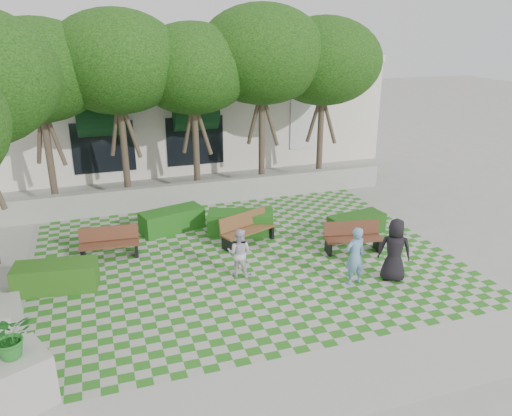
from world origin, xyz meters
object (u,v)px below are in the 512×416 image
object	(u,v)px
bench_mid	(247,229)
hedge_midright	(241,223)
planter_front	(16,369)
person_blue	(355,256)
hedge_west	(56,277)
person_dark	(395,250)
bench_east	(353,238)
bench_west	(109,243)
hedge_midleft	(172,220)
person_white	(239,253)
hedge_east	(356,224)

from	to	relation	value
bench_mid	hedge_midright	distance (m)	0.82
planter_front	person_blue	size ratio (longest dim) A/B	1.13
hedge_west	person_dark	xyz separation A→B (m)	(8.69, -2.35, 0.51)
bench_east	person_dark	size ratio (longest dim) A/B	1.04
bench_west	hedge_midright	world-z (taller)	bench_west
hedge_midleft	person_dark	distance (m)	7.45
planter_front	hedge_midright	bearing A→B (deg)	45.73
bench_mid	hedge_midleft	xyz separation A→B (m)	(-2.08, 1.82, -0.10)
bench_mid	hedge_west	distance (m)	5.78
person_blue	person_white	bearing A→B (deg)	-33.95
hedge_east	hedge_west	world-z (taller)	hedge_west
bench_east	person_blue	bearing A→B (deg)	-107.87
bench_mid	person_white	distance (m)	2.21
bench_east	hedge_midright	world-z (taller)	bench_east
hedge_east	hedge_west	size ratio (longest dim) A/B	0.91
person_white	person_blue	bearing A→B (deg)	-176.08
bench_east	person_white	size ratio (longest dim) A/B	1.31
hedge_midright	person_blue	world-z (taller)	person_blue
hedge_midleft	hedge_west	bearing A→B (deg)	-139.61
person_dark	hedge_midleft	bearing A→B (deg)	-16.30
hedge_midright	person_white	world-z (taller)	person_white
bench_east	bench_mid	world-z (taller)	bench_mid
hedge_midright	hedge_west	bearing A→B (deg)	-160.34
bench_mid	person_blue	bearing A→B (deg)	-82.91
hedge_midleft	planter_front	distance (m)	8.36
bench_east	hedge_east	size ratio (longest dim) A/B	0.96
hedge_east	planter_front	bearing A→B (deg)	-152.71
hedge_midleft	person_blue	distance (m)	6.62
person_white	bench_east	bearing A→B (deg)	-142.75
planter_front	person_dark	world-z (taller)	planter_front
bench_east	planter_front	xyz separation A→B (m)	(-9.01, -3.89, 0.30)
bench_east	hedge_west	world-z (taller)	bench_east
person_white	planter_front	bearing A→B (deg)	64.25
bench_west	hedge_west	distance (m)	2.15
bench_mid	person_blue	size ratio (longest dim) A/B	1.19
hedge_west	person_white	world-z (taller)	person_white
hedge_west	hedge_midleft	bearing A→B (deg)	40.39
hedge_midright	hedge_west	xyz separation A→B (m)	(-5.69, -2.03, -0.01)
hedge_midright	hedge_midleft	size ratio (longest dim) A/B	1.03
bench_mid	person_blue	distance (m)	3.95
bench_east	bench_west	size ratio (longest dim) A/B	1.04
bench_mid	person_dark	xyz separation A→B (m)	(3.04, -3.57, 0.41)
bench_east	bench_mid	xyz separation A→B (m)	(-2.90, 1.60, 0.03)
bench_mid	person_blue	xyz separation A→B (m)	(1.92, -3.44, 0.35)
planter_front	person_white	bearing A→B (deg)	33.46
bench_west	hedge_west	world-z (taller)	bench_west
person_blue	person_dark	world-z (taller)	person_dark
hedge_east	hedge_midleft	distance (m)	6.19
bench_east	person_dark	bearing A→B (deg)	-75.49
bench_east	hedge_west	size ratio (longest dim) A/B	0.88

